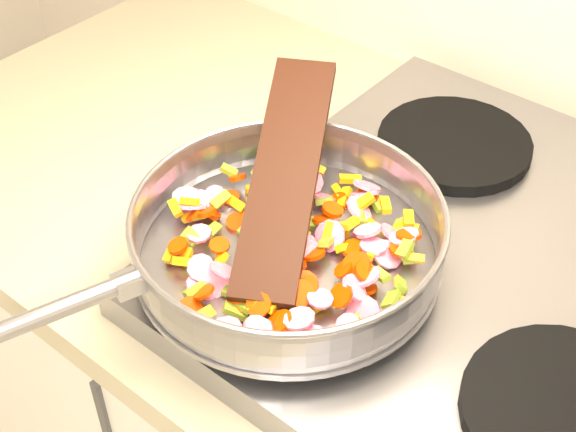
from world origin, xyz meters
The scene contains 7 objects.
cooktop centered at (-0.70, 1.67, 0.92)m, with size 0.60×0.60×0.04m, color #939399.
grate_fl centered at (-0.84, 1.52, 0.95)m, with size 0.19×0.19×0.02m, color black.
grate_fr centered at (-0.56, 1.52, 0.95)m, with size 0.19×0.19×0.02m, color black.
grate_bl centered at (-0.84, 1.81, 0.95)m, with size 0.19×0.19×0.02m, color black.
saute_pan centered at (-0.87, 1.51, 0.99)m, with size 0.36×0.51×0.06m.
vegetable_heap centered at (-0.86, 1.51, 0.98)m, with size 0.28×0.29×0.05m.
wooden_spatula centered at (-0.90, 1.55, 1.03)m, with size 0.29×0.07×0.01m, color black.
Camera 1 is at (-0.49, 1.05, 1.54)m, focal length 50.00 mm.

